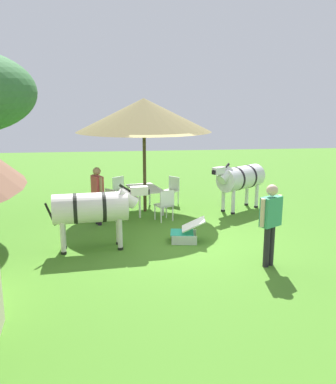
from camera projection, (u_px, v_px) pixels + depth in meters
name	position (u px, v px, depth m)	size (l,w,h in m)	color
ground_plane	(184.00, 240.00, 9.97)	(36.00, 36.00, 0.00)	#477F25
shade_umbrella	(144.00, 115.00, 11.93)	(4.00, 4.00, 3.41)	#493820
patio_dining_table	(145.00, 190.00, 12.43)	(1.56, 1.14, 0.74)	silver
patio_chair_east_end	(120.00, 188.00, 13.33)	(0.60, 0.60, 0.90)	white
patio_chair_west_end	(114.00, 202.00, 11.58)	(0.61, 0.60, 0.90)	silver
patio_chair_near_lawn	(165.00, 203.00, 11.43)	(0.56, 0.57, 0.90)	white
patio_chair_near_hut	(172.00, 188.00, 13.35)	(0.61, 0.60, 0.90)	silver
guest_beside_umbrella	(97.00, 191.00, 11.02)	(0.53, 0.37, 1.60)	black
standing_watcher	(271.00, 218.00, 8.22)	(0.43, 0.54, 1.72)	#252228
striped_lounge_chair	(187.00, 231.00, 9.84)	(0.65, 0.89, 0.58)	teal
zebra_nearest_camera	(93.00, 208.00, 9.18)	(0.83, 2.35, 1.51)	silver
zebra_by_umbrella	(240.00, 178.00, 12.52)	(1.49, 1.92, 1.54)	silver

